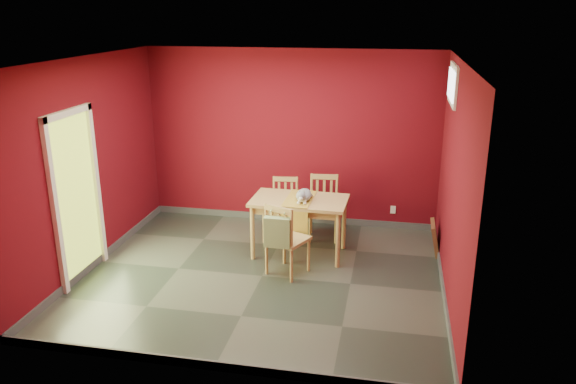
% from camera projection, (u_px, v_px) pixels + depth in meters
% --- Properties ---
extents(ground, '(4.50, 4.50, 0.00)m').
position_uv_depth(ground, '(262.00, 276.00, 7.16)').
color(ground, '#2D342D').
rests_on(ground, ground).
extents(room_shell, '(4.50, 4.50, 4.50)m').
position_uv_depth(room_shell, '(262.00, 272.00, 7.14)').
color(room_shell, '#550811').
rests_on(room_shell, ground).
extents(doorway, '(0.06, 1.01, 2.13)m').
position_uv_depth(doorway, '(75.00, 192.00, 6.84)').
color(doorway, '#B7D838').
rests_on(doorway, ground).
extents(window, '(0.05, 0.90, 0.50)m').
position_uv_depth(window, '(453.00, 85.00, 6.95)').
color(window, white).
rests_on(window, room_shell).
extents(outlet_plate, '(0.08, 0.02, 0.12)m').
position_uv_depth(outlet_plate, '(393.00, 210.00, 8.63)').
color(outlet_plate, silver).
rests_on(outlet_plate, room_shell).
extents(dining_table, '(1.30, 0.79, 0.80)m').
position_uv_depth(dining_table, '(299.00, 206.00, 7.60)').
color(dining_table, tan).
rests_on(dining_table, ground).
extents(table_runner, '(0.38, 0.75, 0.38)m').
position_uv_depth(table_runner, '(298.00, 206.00, 7.47)').
color(table_runner, '#AD892C').
rests_on(table_runner, dining_table).
extents(chair_far_left, '(0.44, 0.44, 0.86)m').
position_uv_depth(chair_far_left, '(285.00, 206.00, 8.36)').
color(chair_far_left, tan).
rests_on(chair_far_left, ground).
extents(chair_far_right, '(0.48, 0.48, 0.93)m').
position_uv_depth(chair_far_right, '(324.00, 207.00, 8.24)').
color(chair_far_right, tan).
rests_on(chair_far_right, ground).
extents(chair_near, '(0.60, 0.60, 0.97)m').
position_uv_depth(chair_near, '(286.00, 238.00, 7.07)').
color(chair_near, tan).
rests_on(chair_near, ground).
extents(tote_bag, '(0.32, 0.19, 0.45)m').
position_uv_depth(tote_bag, '(277.00, 232.00, 6.83)').
color(tote_bag, '#7B965F').
rests_on(tote_bag, chair_near).
extents(cat, '(0.36, 0.48, 0.21)m').
position_uv_depth(cat, '(304.00, 193.00, 7.48)').
color(cat, slate).
rests_on(cat, table_runner).
extents(picture_frame, '(0.15, 0.44, 0.44)m').
position_uv_depth(picture_frame, '(435.00, 238.00, 7.78)').
color(picture_frame, brown).
rests_on(picture_frame, ground).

